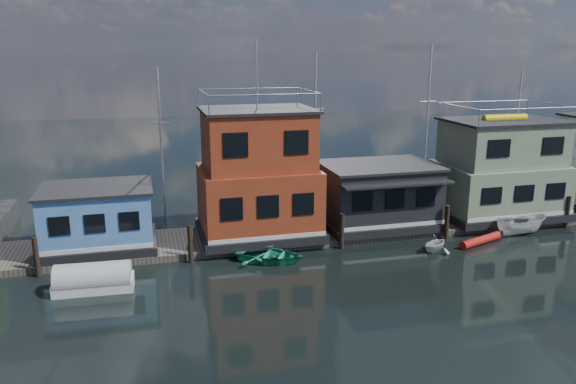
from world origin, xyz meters
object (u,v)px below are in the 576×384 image
object	(u,v)px
tarp_runabout	(93,280)
dinghy_white	(435,243)
houseboat_dark	(378,195)
dinghy_teal	(270,255)
houseboat_red	(258,177)
motorboat	(520,225)
houseboat_green	(500,170)
red_kayak	(481,240)
houseboat_blue	(98,218)

from	to	relation	value
tarp_runabout	dinghy_white	size ratio (longest dim) A/B	1.88
houseboat_dark	dinghy_teal	distance (m)	9.20
houseboat_red	dinghy_white	world-z (taller)	houseboat_red
motorboat	tarp_runabout	world-z (taller)	tarp_runabout
dinghy_teal	dinghy_white	xyz separation A→B (m)	(9.83, -0.93, 0.14)
houseboat_dark	houseboat_red	bearing A→B (deg)	179.86
houseboat_green	red_kayak	distance (m)	6.67
motorboat	dinghy_white	bearing A→B (deg)	103.72
houseboat_red	dinghy_teal	xyz separation A→B (m)	(-0.15, -3.78, -3.70)
houseboat_dark	dinghy_white	bearing A→B (deg)	-70.28
houseboat_dark	tarp_runabout	world-z (taller)	houseboat_dark
houseboat_blue	houseboat_green	xyz separation A→B (m)	(26.50, 0.00, 1.34)
houseboat_blue	tarp_runabout	distance (m)	5.60
tarp_runabout	dinghy_white	world-z (taller)	tarp_runabout
houseboat_red	houseboat_dark	distance (m)	8.18
houseboat_red	dinghy_teal	world-z (taller)	houseboat_red
houseboat_blue	houseboat_green	bearing A→B (deg)	0.00
houseboat_green	red_kayak	world-z (taller)	houseboat_green
dinghy_teal	dinghy_white	distance (m)	9.88
houseboat_green	dinghy_white	distance (m)	9.21
houseboat_blue	houseboat_dark	bearing A→B (deg)	-0.06
tarp_runabout	houseboat_green	bearing A→B (deg)	14.20
houseboat_blue	houseboat_dark	world-z (taller)	houseboat_dark
houseboat_green	dinghy_white	size ratio (longest dim) A/B	4.06
dinghy_teal	tarp_runabout	xyz separation A→B (m)	(-9.37, -1.58, 0.18)
houseboat_red	red_kayak	bearing A→B (deg)	-18.06
houseboat_red	houseboat_green	bearing A→B (deg)	0.00
houseboat_blue	motorboat	distance (m)	26.27
houseboat_blue	houseboat_red	xyz separation A→B (m)	(9.50, 0.00, 1.90)
houseboat_blue	houseboat_red	world-z (taller)	houseboat_red
houseboat_blue	houseboat_red	bearing A→B (deg)	0.00
dinghy_white	dinghy_teal	bearing A→B (deg)	56.44
tarp_runabout	red_kayak	distance (m)	22.61
houseboat_blue	dinghy_teal	world-z (taller)	houseboat_blue
motorboat	red_kayak	world-z (taller)	motorboat
houseboat_dark	tarp_runabout	distance (m)	18.41
dinghy_teal	dinghy_white	bearing A→B (deg)	-66.94
houseboat_blue	houseboat_red	size ratio (longest dim) A/B	0.54
houseboat_dark	red_kayak	xyz separation A→B (m)	(5.06, -4.24, -2.16)
houseboat_dark	motorboat	size ratio (longest dim) A/B	2.14
houseboat_blue	houseboat_dark	size ratio (longest dim) A/B	0.86
houseboat_dark	motorboat	world-z (taller)	houseboat_dark
houseboat_blue	dinghy_white	bearing A→B (deg)	-13.79
houseboat_green	red_kayak	size ratio (longest dim) A/B	2.44
tarp_runabout	red_kayak	bearing A→B (deg)	5.57
houseboat_dark	dinghy_teal	world-z (taller)	houseboat_dark
houseboat_dark	houseboat_green	bearing A→B (deg)	0.12
houseboat_dark	red_kayak	size ratio (longest dim) A/B	2.15
houseboat_red	red_kayak	xyz separation A→B (m)	(13.06, -4.26, -3.85)
houseboat_dark	houseboat_green	distance (m)	9.07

